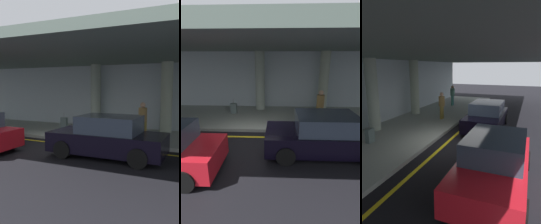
{
  "view_description": "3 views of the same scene",
  "coord_description": "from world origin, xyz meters",
  "views": [
    {
      "loc": [
        6.13,
        -9.31,
        2.53
      ],
      "look_at": [
        0.67,
        2.25,
        1.28
      ],
      "focal_mm": 41.67,
      "sensor_mm": 36.0,
      "label": 1
    },
    {
      "loc": [
        1.16,
        -6.71,
        3.4
      ],
      "look_at": [
        0.8,
        1.48,
        0.87
      ],
      "focal_mm": 28.25,
      "sensor_mm": 36.0,
      "label": 2
    },
    {
      "loc": [
        -8.01,
        -2.89,
        3.4
      ],
      "look_at": [
        2.47,
        1.21,
        0.85
      ],
      "focal_mm": 32.51,
      "sensor_mm": 36.0,
      "label": 3
    }
  ],
  "objects": [
    {
      "name": "sidewalk",
      "position": [
        0.0,
        3.1,
        0.07
      ],
      "size": [
        26.0,
        4.2,
        0.15
      ],
      "primitive_type": "cube",
      "color": "#969C93",
      "rests_on": "ground"
    },
    {
      "name": "lane_stripe_yellow",
      "position": [
        0.0,
        0.47,
        0.0
      ],
      "size": [
        26.0,
        0.14,
        0.01
      ],
      "primitive_type": "cube",
      "color": "yellow",
      "rests_on": "ground"
    },
    {
      "name": "support_column_left_mid",
      "position": [
        0.0,
        4.53,
        1.97
      ],
      "size": [
        0.59,
        0.59,
        3.65
      ],
      "primitive_type": "cylinder",
      "color": "#919E8F",
      "rests_on": "sidewalk"
    },
    {
      "name": "suitcase_upright_primary",
      "position": [
        -1.53,
        3.46,
        0.46
      ],
      "size": [
        0.36,
        0.22,
        0.9
      ],
      "rotation": [
        0.0,
        0.0,
        -0.29
      ],
      "color": "#50615E",
      "rests_on": "sidewalk"
    },
    {
      "name": "car_black",
      "position": [
        2.81,
        -0.76,
        0.71
      ],
      "size": [
        4.1,
        1.92,
        1.5
      ],
      "rotation": [
        0.0,
        0.0,
        3.09
      ],
      "color": "black",
      "rests_on": "ground"
    },
    {
      "name": "support_column_center",
      "position": [
        4.0,
        4.53,
        1.97
      ],
      "size": [
        0.59,
        0.59,
        3.65
      ],
      "primitive_type": "cylinder",
      "color": "#98A38D",
      "rests_on": "sidewalk"
    },
    {
      "name": "terminal_back_wall",
      "position": [
        0.0,
        5.35,
        1.9
      ],
      "size": [
        26.0,
        0.3,
        3.8
      ],
      "primitive_type": "cube",
      "color": "#AAB8BE",
      "rests_on": "ground"
    },
    {
      "name": "ceiling_overhang",
      "position": [
        0.0,
        2.6,
        3.95
      ],
      "size": [
        28.0,
        13.2,
        0.3
      ],
      "primitive_type": "cube",
      "color": "slate",
      "rests_on": "support_column_far_left"
    },
    {
      "name": "traveler_with_luggage",
      "position": [
        3.34,
        2.2,
        1.11
      ],
      "size": [
        0.38,
        0.38,
        1.68
      ],
      "rotation": [
        0.0,
        0.0,
        1.74
      ],
      "color": "olive",
      "rests_on": "sidewalk"
    },
    {
      "name": "ground_plane",
      "position": [
        0.0,
        0.0,
        0.0
      ],
      "size": [
        60.0,
        60.0,
        0.0
      ],
      "primitive_type": "plane",
      "color": "black"
    }
  ]
}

